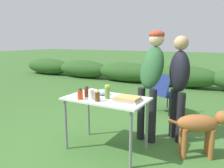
{
  "coord_description": "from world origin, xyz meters",
  "views": [
    {
      "loc": [
        1.45,
        -2.44,
        1.48
      ],
      "look_at": [
        -0.03,
        0.21,
        0.89
      ],
      "focal_mm": 35.0,
      "sensor_mm": 36.0,
      "label": 1
    }
  ],
  "objects_px": {
    "beer_bottle": "(97,96)",
    "standing_person_with_beanie": "(152,72)",
    "hot_sauce_bottle": "(80,94)",
    "dog": "(201,125)",
    "folding_table": "(106,103)",
    "mixing_bowl": "(103,92)",
    "plate_stack": "(90,92)",
    "standing_person_in_gray_fleece": "(179,79)",
    "camp_chair_green_behind_table": "(165,91)",
    "food_tray": "(128,99)",
    "paper_cup_stack": "(91,94)",
    "bbq_sauce_bottle": "(87,92)",
    "relish_jar": "(107,92)"
  },
  "relations": [
    {
      "from": "beer_bottle",
      "to": "bbq_sauce_bottle",
      "type": "bearing_deg",
      "value": 156.42
    },
    {
      "from": "relish_jar",
      "to": "beer_bottle",
      "type": "height_order",
      "value": "relish_jar"
    },
    {
      "from": "mixing_bowl",
      "to": "food_tray",
      "type": "bearing_deg",
      "value": -16.26
    },
    {
      "from": "standing_person_in_gray_fleece",
      "to": "food_tray",
      "type": "bearing_deg",
      "value": -74.52
    },
    {
      "from": "bbq_sauce_bottle",
      "to": "beer_bottle",
      "type": "distance_m",
      "value": 0.26
    },
    {
      "from": "folding_table",
      "to": "bbq_sauce_bottle",
      "type": "relative_size",
      "value": 6.76
    },
    {
      "from": "paper_cup_stack",
      "to": "camp_chair_green_behind_table",
      "type": "xyz_separation_m",
      "value": [
        0.39,
        2.13,
        -0.34
      ]
    },
    {
      "from": "folding_table",
      "to": "bbq_sauce_bottle",
      "type": "height_order",
      "value": "bbq_sauce_bottle"
    },
    {
      "from": "paper_cup_stack",
      "to": "standing_person_in_gray_fleece",
      "type": "relative_size",
      "value": 0.09
    },
    {
      "from": "mixing_bowl",
      "to": "hot_sauce_bottle",
      "type": "height_order",
      "value": "hot_sauce_bottle"
    },
    {
      "from": "beer_bottle",
      "to": "plate_stack",
      "type": "bearing_deg",
      "value": 135.38
    },
    {
      "from": "beer_bottle",
      "to": "standing_person_with_beanie",
      "type": "relative_size",
      "value": 0.09
    },
    {
      "from": "bbq_sauce_bottle",
      "to": "dog",
      "type": "height_order",
      "value": "bbq_sauce_bottle"
    },
    {
      "from": "mixing_bowl",
      "to": "standing_person_with_beanie",
      "type": "height_order",
      "value": "standing_person_with_beanie"
    },
    {
      "from": "standing_person_with_beanie",
      "to": "standing_person_in_gray_fleece",
      "type": "height_order",
      "value": "standing_person_with_beanie"
    },
    {
      "from": "bbq_sauce_bottle",
      "to": "camp_chair_green_behind_table",
      "type": "distance_m",
      "value": 2.15
    },
    {
      "from": "bbq_sauce_bottle",
      "to": "standing_person_in_gray_fleece",
      "type": "relative_size",
      "value": 0.1
    },
    {
      "from": "standing_person_with_beanie",
      "to": "camp_chair_green_behind_table",
      "type": "height_order",
      "value": "standing_person_with_beanie"
    },
    {
      "from": "dog",
      "to": "hot_sauce_bottle",
      "type": "bearing_deg",
      "value": -91.6
    },
    {
      "from": "food_tray",
      "to": "beer_bottle",
      "type": "bearing_deg",
      "value": -148.42
    },
    {
      "from": "bbq_sauce_bottle",
      "to": "standing_person_with_beanie",
      "type": "xyz_separation_m",
      "value": [
        0.65,
        0.74,
        0.23
      ]
    },
    {
      "from": "paper_cup_stack",
      "to": "beer_bottle",
      "type": "xyz_separation_m",
      "value": [
        0.11,
        -0.04,
        0.01
      ]
    },
    {
      "from": "paper_cup_stack",
      "to": "relish_jar",
      "type": "height_order",
      "value": "relish_jar"
    },
    {
      "from": "relish_jar",
      "to": "dog",
      "type": "relative_size",
      "value": 0.24
    },
    {
      "from": "food_tray",
      "to": "mixing_bowl",
      "type": "relative_size",
      "value": 1.76
    },
    {
      "from": "plate_stack",
      "to": "bbq_sauce_bottle",
      "type": "height_order",
      "value": "bbq_sauce_bottle"
    },
    {
      "from": "standing_person_with_beanie",
      "to": "camp_chair_green_behind_table",
      "type": "distance_m",
      "value": 1.44
    },
    {
      "from": "folding_table",
      "to": "bbq_sauce_bottle",
      "type": "bearing_deg",
      "value": -158.47
    },
    {
      "from": "standing_person_with_beanie",
      "to": "food_tray",
      "type": "bearing_deg",
      "value": -90.0
    },
    {
      "from": "mixing_bowl",
      "to": "hot_sauce_bottle",
      "type": "bearing_deg",
      "value": -108.17
    },
    {
      "from": "hot_sauce_bottle",
      "to": "camp_chair_green_behind_table",
      "type": "distance_m",
      "value": 2.28
    },
    {
      "from": "bbq_sauce_bottle",
      "to": "relish_jar",
      "type": "height_order",
      "value": "relish_jar"
    },
    {
      "from": "mixing_bowl",
      "to": "beer_bottle",
      "type": "height_order",
      "value": "beer_bottle"
    },
    {
      "from": "paper_cup_stack",
      "to": "plate_stack",
      "type": "bearing_deg",
      "value": 127.07
    },
    {
      "from": "mixing_bowl",
      "to": "standing_person_with_beanie",
      "type": "distance_m",
      "value": 0.79
    },
    {
      "from": "beer_bottle",
      "to": "standing_person_in_gray_fleece",
      "type": "xyz_separation_m",
      "value": [
        0.79,
        0.99,
        0.13
      ]
    },
    {
      "from": "standing_person_in_gray_fleece",
      "to": "mixing_bowl",
      "type": "bearing_deg",
      "value": -98.42
    },
    {
      "from": "hot_sauce_bottle",
      "to": "dog",
      "type": "height_order",
      "value": "hot_sauce_bottle"
    },
    {
      "from": "food_tray",
      "to": "camp_chair_green_behind_table",
      "type": "relative_size",
      "value": 0.4
    },
    {
      "from": "food_tray",
      "to": "dog",
      "type": "bearing_deg",
      "value": 26.42
    },
    {
      "from": "plate_stack",
      "to": "standing_person_in_gray_fleece",
      "type": "height_order",
      "value": "standing_person_in_gray_fleece"
    },
    {
      "from": "dog",
      "to": "beer_bottle",
      "type": "bearing_deg",
      "value": -88.52
    },
    {
      "from": "relish_jar",
      "to": "folding_table",
      "type": "bearing_deg",
      "value": 134.58
    },
    {
      "from": "beer_bottle",
      "to": "hot_sauce_bottle",
      "type": "height_order",
      "value": "hot_sauce_bottle"
    },
    {
      "from": "paper_cup_stack",
      "to": "standing_person_in_gray_fleece",
      "type": "height_order",
      "value": "standing_person_in_gray_fleece"
    },
    {
      "from": "food_tray",
      "to": "standing_person_with_beanie",
      "type": "bearing_deg",
      "value": 82.4
    },
    {
      "from": "camp_chair_green_behind_table",
      "to": "mixing_bowl",
      "type": "bearing_deg",
      "value": -76.12
    },
    {
      "from": "folding_table",
      "to": "beer_bottle",
      "type": "relative_size",
      "value": 7.08
    },
    {
      "from": "paper_cup_stack",
      "to": "relish_jar",
      "type": "relative_size",
      "value": 0.74
    },
    {
      "from": "standing_person_in_gray_fleece",
      "to": "dog",
      "type": "height_order",
      "value": "standing_person_in_gray_fleece"
    }
  ]
}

